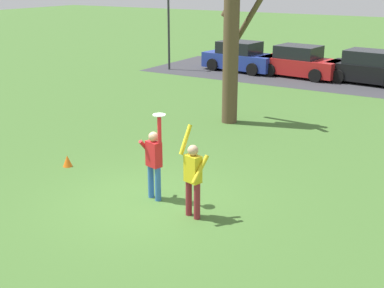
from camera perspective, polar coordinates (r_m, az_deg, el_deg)
name	(u,v)px	position (r m, az deg, el deg)	size (l,w,h in m)	color
ground_plane	(150,201)	(12.24, -4.61, -6.30)	(120.00, 120.00, 0.00)	#426B2D
person_catcher	(154,160)	(12.01, -4.21, -1.72)	(0.58, 0.48, 2.08)	#3366B7
person_defender	(193,175)	(11.08, 0.10, -3.41)	(0.61, 0.54, 2.04)	maroon
frisbee_disc	(159,115)	(11.51, -3.63, 3.21)	(0.28, 0.28, 0.02)	white
parked_car_blue	(241,57)	(28.92, 5.37, 9.44)	(4.26, 2.36, 1.59)	#233893
parked_car_red	(300,63)	(27.65, 11.74, 8.75)	(4.26, 2.36, 1.59)	red
parked_car_black	(370,68)	(26.76, 18.98, 7.85)	(4.26, 2.36, 1.59)	black
parking_strip	(335,79)	(27.42, 15.43, 6.86)	(19.95, 6.40, 0.01)	#38383D
bare_tree_tall	(232,44)	(18.22, 4.43, 10.89)	(1.55, 1.36, 5.70)	brown
lamppost_by_lot	(169,22)	(28.98, -2.58, 13.22)	(0.28, 0.28, 4.26)	#2D2D33
field_cone_orange	(67,161)	(14.71, -13.52, -1.81)	(0.26, 0.26, 0.32)	orange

